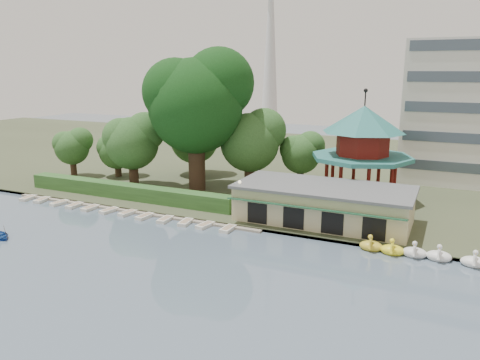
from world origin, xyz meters
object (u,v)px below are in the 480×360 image
Objects in this scene: pavilion at (362,144)px; boathouse at (323,203)px; big_tree at (197,99)px; dock at (130,210)px.

boathouse is at bearing -101.28° from pavilion.
big_tree reaches higher than pavilion.
pavilion is (24.00, 14.80, 7.36)m from dock.
pavilion is 0.72× the size of big_tree.
pavilion reaches higher than boathouse.
dock is 2.52× the size of pavilion.
big_tree is (3.17, 11.00, 12.49)m from dock.
pavilion reaches higher than dock.
pavilion is (2.00, 10.03, 5.11)m from boathouse.
big_tree is (-18.83, 6.23, 10.24)m from boathouse.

